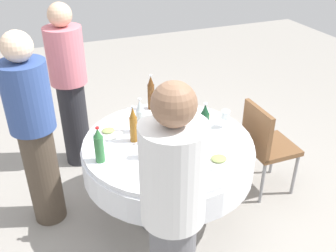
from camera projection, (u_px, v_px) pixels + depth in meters
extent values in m
plane|color=gray|center=(168.00, 212.00, 3.32)|extent=(10.00, 10.00, 0.00)
cylinder|color=white|center=(168.00, 143.00, 2.96)|extent=(1.32, 1.32, 0.04)
cylinder|color=white|center=(168.00, 157.00, 3.02)|extent=(1.35, 1.35, 0.22)
cylinder|color=slate|center=(168.00, 191.00, 3.20)|extent=(0.14, 0.14, 0.48)
cylinder|color=slate|center=(168.00, 211.00, 3.31)|extent=(0.56, 0.56, 0.03)
cylinder|color=#2D6B38|center=(99.00, 149.00, 2.66)|extent=(0.07, 0.07, 0.20)
cone|color=#2D6B38|center=(98.00, 133.00, 2.60)|extent=(0.06, 0.06, 0.06)
cylinder|color=red|center=(97.00, 128.00, 2.58)|extent=(0.03, 0.03, 0.01)
cylinder|color=#8C5619|center=(134.00, 129.00, 2.89)|extent=(0.06, 0.06, 0.20)
cone|color=#8C5619|center=(133.00, 112.00, 2.82)|extent=(0.05, 0.05, 0.09)
cylinder|color=silver|center=(132.00, 107.00, 2.79)|extent=(0.02, 0.02, 0.01)
cylinder|color=#593314|center=(151.00, 97.00, 3.35)|extent=(0.06, 0.06, 0.23)
cone|color=#593314|center=(151.00, 80.00, 3.27)|extent=(0.05, 0.05, 0.08)
cylinder|color=silver|center=(151.00, 75.00, 3.25)|extent=(0.02, 0.02, 0.01)
cylinder|color=silver|center=(163.00, 130.00, 2.85)|extent=(0.07, 0.07, 0.23)
cone|color=silver|center=(163.00, 112.00, 2.78)|extent=(0.06, 0.06, 0.08)
cylinder|color=red|center=(163.00, 107.00, 2.75)|extent=(0.03, 0.03, 0.01)
cylinder|color=#194728|center=(205.00, 123.00, 3.01)|extent=(0.07, 0.07, 0.17)
cone|color=#194728|center=(205.00, 109.00, 2.94)|extent=(0.06, 0.06, 0.08)
cylinder|color=silver|center=(206.00, 104.00, 2.92)|extent=(0.03, 0.03, 0.01)
cylinder|color=silver|center=(140.00, 121.00, 3.01)|extent=(0.07, 0.07, 0.19)
cone|color=silver|center=(140.00, 105.00, 2.94)|extent=(0.06, 0.06, 0.09)
cylinder|color=silver|center=(139.00, 99.00, 2.92)|extent=(0.03, 0.03, 0.01)
cylinder|color=white|center=(225.00, 127.00, 3.13)|extent=(0.06, 0.06, 0.00)
cylinder|color=white|center=(225.00, 122.00, 3.10)|extent=(0.01, 0.01, 0.08)
cylinder|color=white|center=(226.00, 114.00, 3.07)|extent=(0.07, 0.07, 0.06)
cylinder|color=gold|center=(225.00, 116.00, 3.08)|extent=(0.06, 0.06, 0.03)
cylinder|color=white|center=(191.00, 142.00, 2.92)|extent=(0.06, 0.06, 0.00)
cylinder|color=white|center=(191.00, 138.00, 2.90)|extent=(0.01, 0.01, 0.07)
cylinder|color=white|center=(191.00, 130.00, 2.86)|extent=(0.07, 0.07, 0.08)
cylinder|color=gold|center=(191.00, 133.00, 2.87)|extent=(0.06, 0.06, 0.03)
cylinder|color=white|center=(152.00, 134.00, 3.03)|extent=(0.06, 0.06, 0.00)
cylinder|color=white|center=(152.00, 130.00, 3.01)|extent=(0.01, 0.01, 0.06)
cylinder|color=white|center=(152.00, 123.00, 2.98)|extent=(0.06, 0.06, 0.07)
cylinder|color=white|center=(146.00, 157.00, 2.75)|extent=(0.06, 0.06, 0.00)
cylinder|color=white|center=(146.00, 152.00, 2.73)|extent=(0.01, 0.01, 0.08)
cylinder|color=white|center=(145.00, 144.00, 2.69)|extent=(0.07, 0.07, 0.07)
cylinder|color=maroon|center=(145.00, 146.00, 2.70)|extent=(0.06, 0.06, 0.03)
cylinder|color=white|center=(191.00, 130.00, 3.09)|extent=(0.06, 0.06, 0.00)
cylinder|color=white|center=(191.00, 125.00, 3.07)|extent=(0.01, 0.01, 0.08)
cylinder|color=white|center=(191.00, 116.00, 3.02)|extent=(0.07, 0.07, 0.08)
cylinder|color=maroon|center=(191.00, 119.00, 3.04)|extent=(0.06, 0.06, 0.03)
cylinder|color=white|center=(205.00, 118.00, 3.24)|extent=(0.20, 0.20, 0.02)
ellipsoid|color=tan|center=(206.00, 116.00, 3.23)|extent=(0.09, 0.08, 0.02)
cylinder|color=white|center=(219.00, 161.00, 2.70)|extent=(0.26, 0.26, 0.02)
ellipsoid|color=#8C9E59|center=(219.00, 159.00, 2.69)|extent=(0.12, 0.10, 0.02)
cylinder|color=white|center=(108.00, 132.00, 3.04)|extent=(0.23, 0.23, 0.02)
ellipsoid|color=#8C9E59|center=(108.00, 130.00, 3.03)|extent=(0.10, 0.09, 0.02)
cylinder|color=white|center=(169.00, 121.00, 3.20)|extent=(0.21, 0.21, 0.02)
cube|color=silver|center=(178.00, 151.00, 2.82)|extent=(0.18, 0.02, 0.00)
cube|color=silver|center=(220.00, 142.00, 2.93)|extent=(0.04, 0.18, 0.00)
cube|color=white|center=(188.00, 172.00, 2.58)|extent=(0.22, 0.22, 0.02)
cylinder|color=#4C3F33|center=(43.00, 175.00, 3.07)|extent=(0.26, 0.26, 0.88)
cylinder|color=#334C8C|center=(27.00, 97.00, 2.71)|extent=(0.34, 0.34, 0.52)
sphere|color=beige|center=(17.00, 46.00, 2.53)|extent=(0.22, 0.22, 0.22)
cylinder|color=#26262B|center=(75.00, 123.00, 3.78)|extent=(0.26, 0.26, 0.88)
cylinder|color=#D8727F|center=(65.00, 56.00, 3.43)|extent=(0.34, 0.34, 0.52)
sphere|color=#D8AD8C|center=(60.00, 15.00, 3.25)|extent=(0.21, 0.21, 0.21)
cylinder|color=white|center=(173.00, 174.00, 1.88)|extent=(0.34, 0.34, 0.56)
sphere|color=#8C664C|center=(174.00, 104.00, 1.68)|extent=(0.21, 0.21, 0.21)
cube|color=brown|center=(271.00, 147.00, 3.40)|extent=(0.40, 0.40, 0.04)
cube|color=brown|center=(257.00, 130.00, 3.24)|extent=(0.04, 0.40, 0.42)
cylinder|color=gray|center=(295.00, 175.00, 3.43)|extent=(0.03, 0.03, 0.43)
cylinder|color=gray|center=(273.00, 155.00, 3.71)|extent=(0.03, 0.03, 0.43)
cylinder|color=gray|center=(262.00, 183.00, 3.33)|extent=(0.03, 0.03, 0.43)
cylinder|color=gray|center=(242.00, 162.00, 3.60)|extent=(0.03, 0.03, 0.43)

